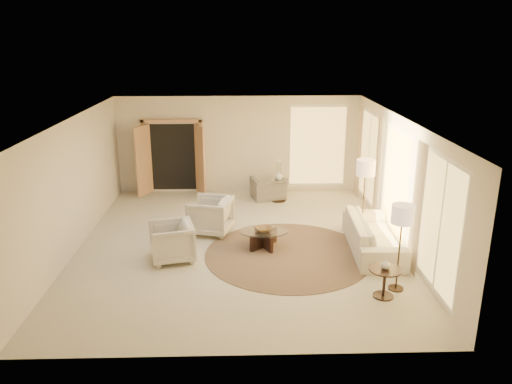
{
  "coord_description": "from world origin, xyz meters",
  "views": [
    {
      "loc": [
        0.09,
        -10.22,
        4.49
      ],
      "look_at": [
        0.4,
        0.4,
        1.1
      ],
      "focal_mm": 35.0,
      "sensor_mm": 36.0,
      "label": 1
    }
  ],
  "objects_px": {
    "accent_chair": "(269,185)",
    "end_table": "(385,278)",
    "floor_lamp_far": "(402,218)",
    "side_vase": "(279,176)",
    "armchair_left": "(210,214)",
    "bowl": "(264,229)",
    "side_table": "(279,188)",
    "armchair_right": "(172,240)",
    "floor_lamp_near": "(366,171)",
    "sofa": "(373,235)",
    "coffee_table": "(264,237)",
    "end_vase": "(386,264)"
  },
  "relations": [
    {
      "from": "coffee_table",
      "to": "side_table",
      "type": "height_order",
      "value": "side_table"
    },
    {
      "from": "sofa",
      "to": "accent_chair",
      "type": "bearing_deg",
      "value": 32.6
    },
    {
      "from": "floor_lamp_near",
      "to": "side_vase",
      "type": "relative_size",
      "value": 7.56
    },
    {
      "from": "bowl",
      "to": "armchair_right",
      "type": "bearing_deg",
      "value": -163.41
    },
    {
      "from": "sofa",
      "to": "floor_lamp_near",
      "type": "relative_size",
      "value": 1.38
    },
    {
      "from": "accent_chair",
      "to": "side_table",
      "type": "height_order",
      "value": "accent_chair"
    },
    {
      "from": "end_table",
      "to": "floor_lamp_far",
      "type": "xyz_separation_m",
      "value": [
        0.31,
        0.27,
        1.02
      ]
    },
    {
      "from": "end_vase",
      "to": "armchair_left",
      "type": "bearing_deg",
      "value": 136.44
    },
    {
      "from": "end_table",
      "to": "bowl",
      "type": "xyz_separation_m",
      "value": [
        -2.04,
        2.22,
        0.06
      ]
    },
    {
      "from": "side_table",
      "to": "bowl",
      "type": "xyz_separation_m",
      "value": [
        -0.55,
        -3.16,
        0.06
      ]
    },
    {
      "from": "accent_chair",
      "to": "end_table",
      "type": "bearing_deg",
      "value": 93.76
    },
    {
      "from": "end_vase",
      "to": "armchair_right",
      "type": "bearing_deg",
      "value": 157.43
    },
    {
      "from": "armchair_left",
      "to": "end_table",
      "type": "distance_m",
      "value": 4.49
    },
    {
      "from": "sofa",
      "to": "end_vase",
      "type": "xyz_separation_m",
      "value": [
        -0.31,
        -2.0,
        0.28
      ]
    },
    {
      "from": "accent_chair",
      "to": "floor_lamp_near",
      "type": "xyz_separation_m",
      "value": [
        2.06,
        -2.58,
        1.1
      ]
    },
    {
      "from": "coffee_table",
      "to": "floor_lamp_far",
      "type": "height_order",
      "value": "floor_lamp_far"
    },
    {
      "from": "sofa",
      "to": "armchair_left",
      "type": "height_order",
      "value": "armchair_left"
    },
    {
      "from": "coffee_table",
      "to": "end_table",
      "type": "xyz_separation_m",
      "value": [
        2.04,
        -2.22,
        0.13
      ]
    },
    {
      "from": "armchair_right",
      "to": "floor_lamp_near",
      "type": "xyz_separation_m",
      "value": [
        4.27,
        1.35,
        1.06
      ]
    },
    {
      "from": "side_table",
      "to": "floor_lamp_far",
      "type": "height_order",
      "value": "floor_lamp_far"
    },
    {
      "from": "sofa",
      "to": "armchair_right",
      "type": "distance_m",
      "value": 4.28
    },
    {
      "from": "armchair_right",
      "to": "floor_lamp_near",
      "type": "distance_m",
      "value": 4.6
    },
    {
      "from": "sofa",
      "to": "coffee_table",
      "type": "xyz_separation_m",
      "value": [
        -2.35,
        0.22,
        -0.11
      ]
    },
    {
      "from": "coffee_table",
      "to": "side_vase",
      "type": "xyz_separation_m",
      "value": [
        0.55,
        3.16,
        0.49
      ]
    },
    {
      "from": "armchair_left",
      "to": "end_table",
      "type": "xyz_separation_m",
      "value": [
        3.26,
        -3.1,
        -0.09
      ]
    },
    {
      "from": "armchair_right",
      "to": "end_table",
      "type": "xyz_separation_m",
      "value": [
        3.96,
        -1.65,
        -0.06
      ]
    },
    {
      "from": "floor_lamp_near",
      "to": "end_table",
      "type": "bearing_deg",
      "value": -95.84
    },
    {
      "from": "end_vase",
      "to": "sofa",
      "type": "bearing_deg",
      "value": 81.27
    },
    {
      "from": "sofa",
      "to": "accent_chair",
      "type": "distance_m",
      "value": 4.13
    },
    {
      "from": "armchair_left",
      "to": "side_vase",
      "type": "xyz_separation_m",
      "value": [
        1.77,
        2.28,
        0.26
      ]
    },
    {
      "from": "end_vase",
      "to": "side_vase",
      "type": "bearing_deg",
      "value": 105.48
    },
    {
      "from": "accent_chair",
      "to": "end_vase",
      "type": "height_order",
      "value": "accent_chair"
    },
    {
      "from": "floor_lamp_far",
      "to": "side_vase",
      "type": "distance_m",
      "value": 5.46
    },
    {
      "from": "side_table",
      "to": "floor_lamp_near",
      "type": "height_order",
      "value": "floor_lamp_near"
    },
    {
      "from": "armchair_left",
      "to": "bowl",
      "type": "relative_size",
      "value": 2.67
    },
    {
      "from": "armchair_left",
      "to": "coffee_table",
      "type": "relative_size",
      "value": 0.75
    },
    {
      "from": "armchair_right",
      "to": "accent_chair",
      "type": "distance_m",
      "value": 4.51
    },
    {
      "from": "side_table",
      "to": "side_vase",
      "type": "height_order",
      "value": "side_vase"
    },
    {
      "from": "side_table",
      "to": "side_vase",
      "type": "relative_size",
      "value": 2.64
    },
    {
      "from": "armchair_right",
      "to": "accent_chair",
      "type": "height_order",
      "value": "armchair_right"
    },
    {
      "from": "floor_lamp_far",
      "to": "armchair_left",
      "type": "bearing_deg",
      "value": 141.54
    },
    {
      "from": "side_table",
      "to": "end_table",
      "type": "bearing_deg",
      "value": -74.52
    },
    {
      "from": "bowl",
      "to": "end_table",
      "type": "bearing_deg",
      "value": -47.36
    },
    {
      "from": "accent_chair",
      "to": "end_vase",
      "type": "relative_size",
      "value": 5.01
    },
    {
      "from": "accent_chair",
      "to": "side_vase",
      "type": "height_order",
      "value": "side_vase"
    },
    {
      "from": "side_table",
      "to": "floor_lamp_near",
      "type": "distance_m",
      "value": 3.19
    },
    {
      "from": "armchair_left",
      "to": "bowl",
      "type": "xyz_separation_m",
      "value": [
        1.21,
        -0.88,
        -0.04
      ]
    },
    {
      "from": "armchair_left",
      "to": "side_table",
      "type": "distance_m",
      "value": 2.89
    },
    {
      "from": "floor_lamp_far",
      "to": "side_vase",
      "type": "xyz_separation_m",
      "value": [
        -1.8,
        5.11,
        -0.66
      ]
    },
    {
      "from": "end_vase",
      "to": "side_vase",
      "type": "relative_size",
      "value": 0.79
    }
  ]
}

